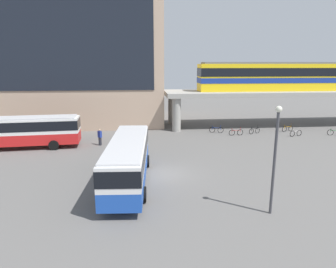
% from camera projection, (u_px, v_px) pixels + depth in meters
% --- Properties ---
extents(ground_plane, '(120.00, 120.00, 0.00)m').
position_uv_depth(ground_plane, '(158.00, 142.00, 33.39)').
color(ground_plane, '#605E5B').
extents(station_building, '(25.79, 15.79, 19.36)m').
position_uv_depth(station_building, '(72.00, 55.00, 43.75)').
color(station_building, tan).
rests_on(station_building, ground_plane).
extents(elevated_platform, '(31.35, 6.87, 4.86)m').
position_uv_depth(elevated_platform, '(278.00, 95.00, 41.65)').
color(elevated_platform, '#9E9B93').
rests_on(elevated_platform, ground_plane).
extents(train, '(23.11, 2.96, 3.84)m').
position_uv_depth(train, '(282.00, 76.00, 41.09)').
color(train, yellow).
rests_on(train, elevated_platform).
extents(bus_main, '(3.24, 11.18, 3.22)m').
position_uv_depth(bus_main, '(128.00, 157.00, 21.36)').
color(bus_main, '#1E4CB2').
rests_on(bus_main, ground_plane).
extents(bus_secondary, '(11.20, 3.37, 3.22)m').
position_uv_depth(bus_secondary, '(23.00, 129.00, 30.45)').
color(bus_secondary, red).
rests_on(bus_secondary, ground_plane).
extents(bicycle_silver, '(1.74, 0.54, 1.04)m').
position_uv_depth(bicycle_silver, '(296.00, 133.00, 35.91)').
color(bicycle_silver, black).
rests_on(bicycle_silver, ground_plane).
extents(bicycle_green, '(1.72, 0.61, 1.04)m').
position_uv_depth(bicycle_green, '(335.00, 133.00, 36.30)').
color(bicycle_green, black).
rests_on(bicycle_green, ground_plane).
extents(bicycle_black, '(1.65, 0.80, 1.04)m').
position_uv_depth(bicycle_black, '(254.00, 131.00, 37.27)').
color(bicycle_black, black).
rests_on(bicycle_black, ground_plane).
extents(bicycle_blue, '(1.72, 0.61, 1.04)m').
position_uv_depth(bicycle_blue, '(216.00, 130.00, 37.78)').
color(bicycle_blue, black).
rests_on(bicycle_blue, ground_plane).
extents(bicycle_red, '(1.79, 0.16, 1.04)m').
position_uv_depth(bicycle_red, '(236.00, 132.00, 36.36)').
color(bicycle_red, black).
rests_on(bicycle_red, ground_plane).
extents(bicycle_orange, '(1.73, 0.58, 1.04)m').
position_uv_depth(bicycle_orange, '(288.00, 129.00, 38.47)').
color(bicycle_orange, black).
rests_on(bicycle_orange, ground_plane).
extents(pedestrian_walking_across, '(0.47, 0.46, 1.78)m').
position_uv_depth(pedestrian_walking_across, '(100.00, 138.00, 31.81)').
color(pedestrian_walking_across, '#26262D').
rests_on(pedestrian_walking_across, ground_plane).
extents(lamp_post, '(0.36, 0.36, 6.27)m').
position_uv_depth(lamp_post, '(275.00, 152.00, 16.57)').
color(lamp_post, '#3F3F44').
rests_on(lamp_post, ground_plane).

